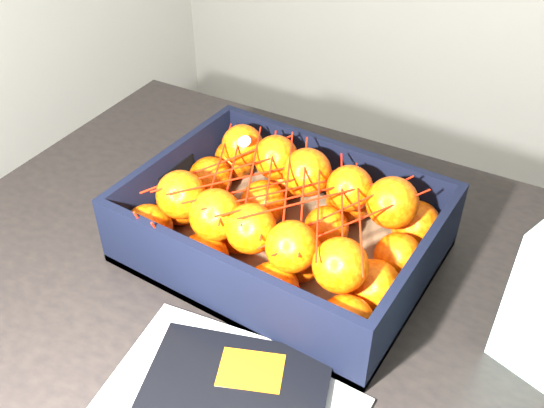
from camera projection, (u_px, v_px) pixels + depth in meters
The scene contains 4 objects.
table at pixel (319, 340), 0.89m from camera, with size 1.25×0.88×0.75m.
produce_crate at pixel (283, 235), 0.88m from camera, with size 0.41×0.31×0.11m.
clementine_heap at pixel (283, 219), 0.85m from camera, with size 0.39×0.29×0.13m.
mesh_net at pixel (277, 190), 0.82m from camera, with size 0.34×0.28×0.10m.
Camera 1 is at (-0.09, -0.20, 1.36)m, focal length 40.07 mm.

